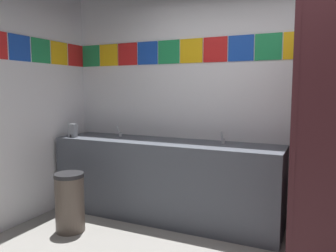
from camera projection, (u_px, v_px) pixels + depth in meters
The scene contains 7 objects.
wall_back at pixel (254, 101), 3.57m from camera, with size 4.53×0.09×2.68m.
vanity_counter at pixel (164, 179), 3.75m from camera, with size 2.60×0.60×0.89m.
faucet_left at pixel (119, 132), 4.05m from camera, with size 0.04×0.10×0.14m.
faucet_right at pixel (223, 139), 3.51m from camera, with size 0.04×0.10×0.14m.
soap_dispenser at pixel (73, 131), 4.01m from camera, with size 0.09×0.09×0.16m.
stall_divider at pixel (322, 148), 2.37m from camera, with size 0.92×1.51×2.09m.
trash_bin at pixel (70, 202), 3.42m from camera, with size 0.30×0.30×0.61m.
Camera 1 is at (0.67, -1.99, 1.46)m, focal length 35.38 mm.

